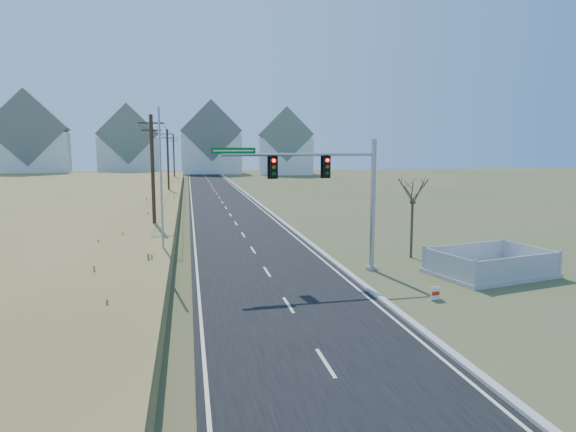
% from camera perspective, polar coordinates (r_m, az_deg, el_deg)
% --- Properties ---
extents(ground, '(260.00, 260.00, 0.00)m').
position_cam_1_polar(ground, '(23.98, -0.88, -8.60)').
color(ground, '#465027').
rests_on(ground, ground).
extents(road, '(8.00, 180.00, 0.06)m').
position_cam_1_polar(road, '(73.09, -7.83, 2.32)').
color(road, black).
rests_on(road, ground).
extents(curb, '(0.30, 180.00, 0.18)m').
position_cam_1_polar(curb, '(73.43, -4.60, 2.43)').
color(curb, '#B2AFA8').
rests_on(curb, ground).
extents(reed_marsh, '(38.00, 110.00, 1.30)m').
position_cam_1_polar(reed_marsh, '(66.04, -28.59, 1.44)').
color(reed_marsh, olive).
rests_on(reed_marsh, ground).
extents(utility_pole_near, '(1.80, 0.26, 9.00)m').
position_cam_1_polar(utility_pole_near, '(37.80, -14.79, 4.32)').
color(utility_pole_near, '#422D1E').
rests_on(utility_pole_near, ground).
extents(utility_pole_mid, '(1.80, 0.26, 9.00)m').
position_cam_1_polar(utility_pole_mid, '(67.74, -13.18, 5.72)').
color(utility_pole_mid, '#422D1E').
rests_on(utility_pole_mid, ground).
extents(utility_pole_far, '(1.80, 0.26, 9.00)m').
position_cam_1_polar(utility_pole_far, '(97.72, -12.56, 6.26)').
color(utility_pole_far, '#422D1E').
rests_on(utility_pole_far, ground).
extents(condo_nw, '(17.69, 13.38, 19.05)m').
position_cam_1_polar(condo_nw, '(127.28, -26.75, 7.27)').
color(condo_nw, white).
rests_on(condo_nw, ground).
extents(condo_nnw, '(14.93, 11.17, 17.03)m').
position_cam_1_polar(condo_nnw, '(131.41, -17.29, 7.39)').
color(condo_nnw, white).
rests_on(condo_nnw, ground).
extents(condo_n, '(15.27, 10.20, 18.54)m').
position_cam_1_polar(condo_n, '(134.81, -8.56, 7.93)').
color(condo_n, white).
rests_on(condo_n, ground).
extents(condo_ne, '(14.12, 10.51, 16.52)m').
position_cam_1_polar(condo_ne, '(128.93, -0.31, 7.68)').
color(condo_ne, white).
rests_on(condo_ne, ground).
extents(traffic_signal_mast, '(8.98, 0.72, 7.15)m').
position_cam_1_polar(traffic_signal_mast, '(27.46, 5.85, 2.78)').
color(traffic_signal_mast, '#9EA0A5').
rests_on(traffic_signal_mast, ground).
extents(fence_enclosure, '(6.72, 5.28, 1.36)m').
position_cam_1_polar(fence_enclosure, '(29.30, 21.51, -5.58)').
color(fence_enclosure, '#B7B5AD').
rests_on(fence_enclosure, ground).
extents(open_sign, '(0.47, 0.14, 0.58)m').
position_cam_1_polar(open_sign, '(23.79, 16.06, -8.26)').
color(open_sign, white).
rests_on(open_sign, ground).
extents(flagpole, '(0.40, 0.40, 8.84)m').
position_cam_1_polar(flagpole, '(28.46, -13.84, 1.01)').
color(flagpole, '#B7B5AD').
rests_on(flagpole, ground).
extents(bare_tree, '(1.98, 1.98, 5.24)m').
position_cam_1_polar(bare_tree, '(31.86, 13.72, 2.95)').
color(bare_tree, '#4C3F33').
rests_on(bare_tree, ground).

